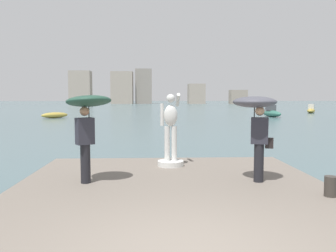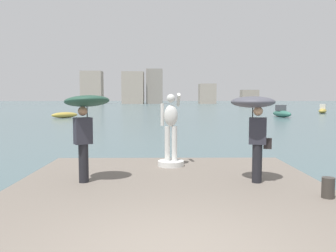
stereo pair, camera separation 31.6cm
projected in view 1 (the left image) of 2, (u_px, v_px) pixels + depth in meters
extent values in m
plane|color=#4C666B|center=(156.00, 116.00, 44.16)|extent=(400.00, 400.00, 0.00)
cube|color=#70665B|center=(177.00, 216.00, 6.28)|extent=(6.97, 9.96, 0.40)
cylinder|color=silver|center=(171.00, 163.00, 9.88)|extent=(0.73, 0.73, 0.15)
cylinder|color=silver|center=(167.00, 144.00, 9.83)|extent=(0.15, 0.15, 0.98)
cylinder|color=silver|center=(174.00, 144.00, 9.84)|extent=(0.15, 0.15, 0.98)
ellipsoid|color=silver|center=(171.00, 116.00, 9.77)|extent=(0.38, 0.26, 0.60)
sphere|color=silver|center=(171.00, 98.00, 9.73)|extent=(0.24, 0.24, 0.24)
cylinder|color=silver|center=(162.00, 115.00, 9.76)|extent=(0.10, 0.10, 0.62)
cylinder|color=silver|center=(178.00, 100.00, 10.01)|extent=(0.10, 0.59, 0.40)
cylinder|color=black|center=(85.00, 164.00, 7.88)|extent=(0.22, 0.22, 0.88)
cube|color=#2D2D38|center=(85.00, 131.00, 7.82)|extent=(0.45, 0.40, 0.60)
sphere|color=#A87A5B|center=(84.00, 111.00, 7.79)|extent=(0.21, 0.21, 0.21)
cylinder|color=#262626|center=(89.00, 116.00, 7.90)|extent=(0.02, 0.02, 0.56)
ellipsoid|color=#234738|center=(89.00, 101.00, 7.87)|extent=(1.40, 1.41, 0.35)
cylinder|color=black|center=(259.00, 163.00, 7.99)|extent=(0.22, 0.22, 0.88)
cube|color=#2D2D38|center=(259.00, 131.00, 7.93)|extent=(0.43, 0.34, 0.60)
sphere|color=tan|center=(260.00, 111.00, 7.90)|extent=(0.21, 0.21, 0.21)
cylinder|color=#262626|center=(254.00, 116.00, 7.97)|extent=(0.02, 0.02, 0.53)
ellipsoid|color=#4C4C56|center=(255.00, 102.00, 7.95)|extent=(1.22, 1.22, 0.26)
cube|color=black|center=(269.00, 143.00, 7.92)|extent=(0.20, 0.15, 0.24)
cylinder|color=#38332D|center=(331.00, 186.00, 6.82)|extent=(0.24, 0.24, 0.40)
ellipsoid|color=#B2993D|center=(311.00, 111.00, 53.03)|extent=(2.80, 3.80, 0.67)
cube|color=beige|center=(311.00, 106.00, 53.23)|extent=(1.19, 1.25, 0.73)
ellipsoid|color=#336B5B|center=(272.00, 114.00, 42.44)|extent=(1.59, 4.51, 0.79)
cube|color=#4C4C51|center=(271.00, 108.00, 42.71)|extent=(0.98, 1.35, 0.71)
ellipsoid|color=#B2993D|center=(55.00, 115.00, 39.92)|extent=(3.03, 2.99, 0.65)
cube|color=#A89989|center=(81.00, 88.00, 128.19)|extent=(7.67, 5.53, 12.04)
cube|color=#A89989|center=(122.00, 88.00, 130.99)|extent=(8.03, 6.14, 11.97)
cube|color=gray|center=(144.00, 87.00, 134.07)|extent=(6.15, 7.50, 13.12)
cube|color=#A89989|center=(196.00, 94.00, 133.10)|extent=(6.09, 7.38, 7.52)
cube|color=gray|center=(238.00, 97.00, 130.47)|extent=(6.13, 4.81, 5.17)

